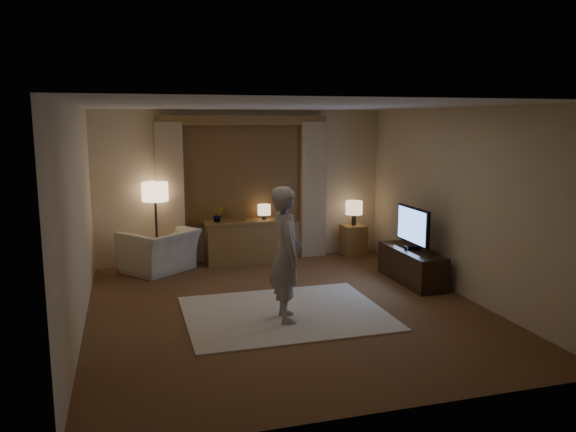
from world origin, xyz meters
name	(u,v)px	position (x,y,z in m)	size (l,w,h in m)	color
room	(277,202)	(0.00, 0.50, 1.33)	(5.04, 5.54, 2.64)	brown
rug	(285,313)	(-0.08, -0.18, 0.01)	(2.50, 2.00, 0.02)	beige
sideboard	(242,243)	(-0.09, 2.50, 0.35)	(1.20, 0.40, 0.70)	brown
picture_frame	(241,217)	(-0.09, 2.50, 0.80)	(0.16, 0.02, 0.20)	brown
plant	(218,215)	(-0.49, 2.50, 0.85)	(0.17, 0.13, 0.30)	#999999
table_lamp_sideboard	(264,210)	(0.31, 2.50, 0.90)	(0.22, 0.22, 0.30)	black
floor_lamp	(155,197)	(-1.50, 2.50, 1.21)	(0.42, 0.42, 1.44)	black
armchair	(159,251)	(-1.48, 2.33, 0.34)	(1.05, 0.92, 0.68)	beige
side_table	(353,241)	(1.95, 2.45, 0.28)	(0.40, 0.40, 0.56)	brown
table_lamp_side	(354,208)	(1.95, 2.45, 0.87)	(0.30, 0.30, 0.44)	black
tv_stand	(412,266)	(2.15, 0.66, 0.25)	(0.45, 1.40, 0.50)	black
tv	(413,226)	(2.15, 0.66, 0.86)	(0.22, 0.90, 0.65)	black
person	(286,254)	(-0.13, -0.42, 0.84)	(0.60, 0.39, 1.64)	#A19B94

